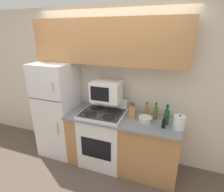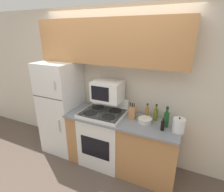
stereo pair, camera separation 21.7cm
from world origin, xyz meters
The scene contains 14 objects.
ground_plane centered at (0.00, 0.00, 0.00)m, with size 12.00×12.00×0.00m, color brown.
wall_back centered at (0.00, 0.67, 1.27)m, with size 8.00×0.05×2.55m.
lower_cabinets centered at (0.32, 0.29, 0.45)m, with size 1.77×0.61×0.91m.
refrigerator centered at (-0.88, 0.32, 0.84)m, with size 0.64×0.66×1.69m.
upper_cabinets centered at (0.00, 0.49, 2.02)m, with size 2.40×0.31×0.67m.
stove centered at (0.00, 0.28, 0.49)m, with size 0.69×0.60×1.11m.
microwave centered at (0.03, 0.39, 1.28)m, with size 0.47×0.34×0.32m.
knife_block centered at (0.47, 0.34, 1.01)m, with size 0.10×0.09×0.26m.
bowl centered at (0.68, 0.31, 0.94)m, with size 0.21×0.21×0.07m.
bottle_wine_green centered at (0.97, 0.31, 1.02)m, with size 0.08×0.08×0.30m.
bottle_vinegar centered at (0.67, 0.45, 1.00)m, with size 0.06×0.06×0.24m.
bottle_olive_oil centered at (0.81, 0.43, 1.01)m, with size 0.06×0.06×0.26m.
bottle_soy_sauce centered at (0.95, 0.19, 0.98)m, with size 0.05×0.05×0.18m.
kettle centered at (1.15, 0.24, 1.00)m, with size 0.16×0.16×0.21m.
Camera 1 is at (1.00, -2.05, 2.15)m, focal length 28.00 mm.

